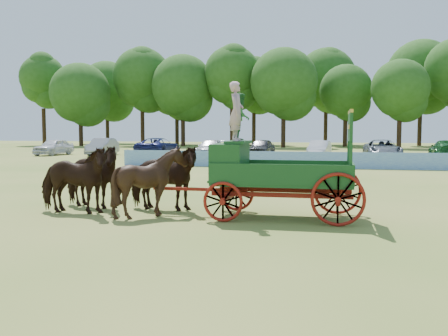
# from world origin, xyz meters

# --- Properties ---
(ground) EXTENTS (160.00, 160.00, 0.00)m
(ground) POSITION_xyz_m (0.00, 0.00, 0.00)
(ground) COLOR #A29349
(ground) RESTS_ON ground
(horse_lead_left) EXTENTS (2.37, 1.10, 1.99)m
(horse_lead_left) POSITION_xyz_m (-7.47, -0.77, 1.00)
(horse_lead_left) COLOR black
(horse_lead_left) RESTS_ON ground
(horse_lead_right) EXTENTS (2.55, 1.61, 1.99)m
(horse_lead_right) POSITION_xyz_m (-7.47, 0.33, 1.00)
(horse_lead_right) COLOR black
(horse_lead_right) RESTS_ON ground
(horse_wheel_left) EXTENTS (1.84, 1.65, 2.00)m
(horse_wheel_left) POSITION_xyz_m (-5.07, -0.77, 1.00)
(horse_wheel_left) COLOR black
(horse_wheel_left) RESTS_ON ground
(horse_wheel_right) EXTENTS (2.42, 1.22, 1.99)m
(horse_wheel_right) POSITION_xyz_m (-5.07, 0.33, 1.00)
(horse_wheel_right) COLOR black
(horse_wheel_right) RESTS_ON ground
(farm_dray) EXTENTS (6.00, 2.00, 3.78)m
(farm_dray) POSITION_xyz_m (-2.09, -0.21, 1.58)
(farm_dray) COLOR maroon
(farm_dray) RESTS_ON ground
(sponsor_banner) EXTENTS (26.00, 0.08, 1.05)m
(sponsor_banner) POSITION_xyz_m (-1.00, 18.00, 0.53)
(sponsor_banner) COLOR blue
(sponsor_banner) RESTS_ON ground
(parked_cars) EXTENTS (37.61, 7.85, 1.65)m
(parked_cars) POSITION_xyz_m (-7.85, 30.03, 0.79)
(parked_cars) COLOR silver
(parked_cars) RESTS_ON ground
(treeline) EXTENTS (91.42, 23.47, 15.55)m
(treeline) POSITION_xyz_m (-5.27, 59.55, 9.52)
(treeline) COLOR #382314
(treeline) RESTS_ON ground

